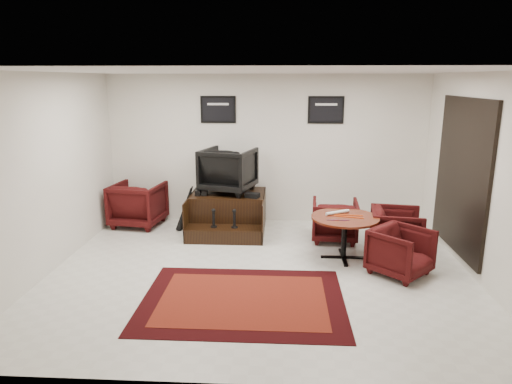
% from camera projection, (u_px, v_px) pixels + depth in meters
% --- Properties ---
extents(ground, '(6.00, 6.00, 0.00)m').
position_uv_depth(ground, '(260.00, 272.00, 6.57)').
color(ground, silver).
rests_on(ground, ground).
extents(room_shell, '(6.02, 5.02, 2.81)m').
position_uv_depth(room_shell, '(290.00, 148.00, 6.24)').
color(room_shell, silver).
rests_on(room_shell, ground).
extents(area_rug, '(2.53, 1.90, 0.01)m').
position_uv_depth(area_rug, '(243.00, 300.00, 5.72)').
color(area_rug, black).
rests_on(area_rug, ground).
extents(shine_podium, '(1.34, 1.38, 0.69)m').
position_uv_depth(shine_podium, '(228.00, 213.00, 8.32)').
color(shine_podium, black).
rests_on(shine_podium, ground).
extents(shine_chair, '(1.07, 1.03, 0.90)m').
position_uv_depth(shine_chair, '(228.00, 168.00, 8.26)').
color(shine_chair, black).
rests_on(shine_chair, shine_podium).
extents(shoes_pair, '(0.23, 0.27, 0.09)m').
position_uv_depth(shoes_pair, '(201.00, 192.00, 8.16)').
color(shoes_pair, black).
rests_on(shoes_pair, shine_podium).
extents(polish_kit, '(0.28, 0.23, 0.08)m').
position_uv_depth(polish_kit, '(252.00, 195.00, 7.96)').
color(polish_kit, black).
rests_on(polish_kit, shine_podium).
extents(umbrella_black, '(0.31, 0.12, 0.84)m').
position_uv_depth(umbrella_black, '(185.00, 209.00, 8.25)').
color(umbrella_black, black).
rests_on(umbrella_black, ground).
extents(umbrella_hooked, '(0.32, 0.12, 0.85)m').
position_uv_depth(umbrella_hooked, '(186.00, 207.00, 8.34)').
color(umbrella_hooked, black).
rests_on(umbrella_hooked, ground).
extents(armchair_side, '(0.99, 0.94, 0.90)m').
position_uv_depth(armchair_side, '(138.00, 202.00, 8.58)').
color(armchair_side, black).
rests_on(armchair_side, ground).
extents(meeting_table, '(1.03, 1.03, 0.67)m').
position_uv_depth(meeting_table, '(345.00, 222.00, 6.94)').
color(meeting_table, '#451709').
rests_on(meeting_table, ground).
extents(table_chair_back, '(0.81, 0.76, 0.78)m').
position_uv_depth(table_chair_back, '(335.00, 218.00, 7.80)').
color(table_chair_back, black).
rests_on(table_chair_back, ground).
extents(table_chair_window, '(0.82, 0.87, 0.79)m').
position_uv_depth(table_chair_window, '(397.00, 229.00, 7.23)').
color(table_chair_window, black).
rests_on(table_chair_window, ground).
extents(table_chair_corner, '(0.99, 0.99, 0.74)m').
position_uv_depth(table_chair_corner, '(401.00, 250.00, 6.41)').
color(table_chair_corner, black).
rests_on(table_chair_corner, ground).
extents(paper_roll, '(0.39, 0.25, 0.05)m').
position_uv_depth(paper_roll, '(338.00, 212.00, 7.06)').
color(paper_roll, silver).
rests_on(paper_roll, meeting_table).
extents(table_clutter, '(0.57, 0.31, 0.01)m').
position_uv_depth(table_clutter, '(346.00, 217.00, 6.90)').
color(table_clutter, '#E7460C').
rests_on(table_clutter, meeting_table).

